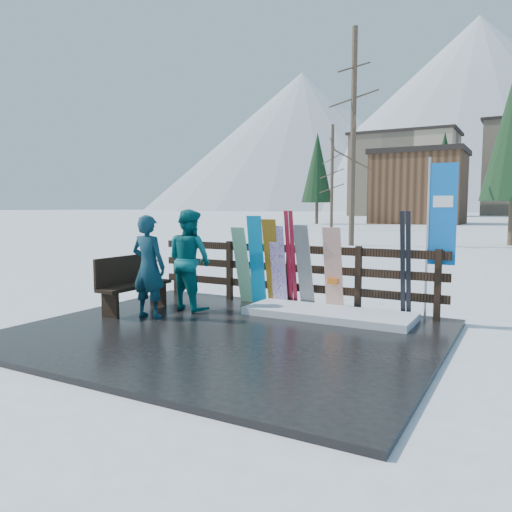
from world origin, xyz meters
The scene contains 17 objects.
ground centered at (0.00, 0.00, 0.00)m, with size 700.00×700.00×0.00m, color white.
deck centered at (0.00, 0.00, 0.04)m, with size 6.00×5.00×0.08m, color black.
fence centered at (0.00, 2.20, 0.74)m, with size 5.60×0.10×1.15m.
snow_patch centered at (0.99, 1.60, 0.14)m, with size 2.76×1.00×0.12m, color white.
bench centered at (-2.21, 0.43, 0.60)m, with size 0.41×1.50×0.97m.
snowboard_0 centered at (-0.57, 1.98, 0.91)m, with size 0.29×0.03×1.67m, color #0685C1.
snowboard_1 centered at (-0.88, 1.98, 0.80)m, with size 0.28×0.03×1.49m, color white.
snowboard_2 centered at (-0.25, 1.98, 0.88)m, with size 0.27×0.03×1.62m, color #FFA715.
snowboard_3 centered at (-0.12, 1.98, 0.82)m, with size 0.29×0.03×1.50m, color white.
snowboard_4 centered at (0.39, 1.98, 0.84)m, with size 0.27×0.03×1.56m, color black.
snowboard_5 centered at (0.93, 1.98, 0.82)m, with size 0.31×0.03×1.50m, color white.
ski_pair_a centered at (0.10, 2.05, 0.96)m, with size 0.17×0.29×1.75m.
ski_pair_b centered at (2.12, 2.05, 0.96)m, with size 0.17×0.29×1.76m.
rental_flag centered at (2.58, 2.25, 1.69)m, with size 0.45×0.04×2.60m.
person_front centered at (-1.58, 0.16, 0.92)m, with size 0.62×0.40×1.69m, color #164F56.
person_back centered at (-1.39, 1.01, 0.97)m, with size 0.86×0.67×1.78m, color #0C6B6F.
mountains centered at (-10.50, 328.41, 50.20)m, with size 520.00×260.00×120.00m.
Camera 1 is at (3.86, -6.06, 1.88)m, focal length 35.00 mm.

